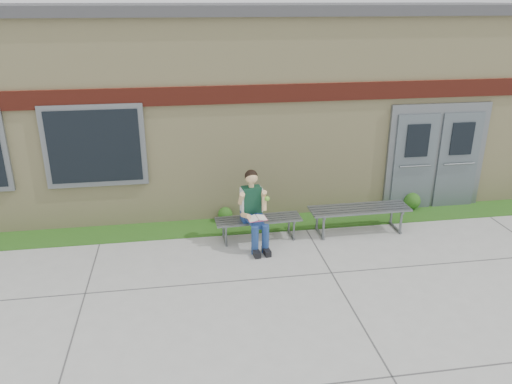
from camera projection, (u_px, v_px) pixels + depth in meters
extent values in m
plane|color=#9E9E99|center=(279.00, 294.00, 7.78)|extent=(80.00, 80.00, 0.00)
cube|color=#174D14|center=(254.00, 224.00, 10.17)|extent=(16.00, 0.80, 0.02)
cube|color=beige|center=(233.00, 97.00, 12.58)|extent=(16.00, 6.00, 4.00)
cube|color=#3F3F42|center=(232.00, 8.00, 11.82)|extent=(16.20, 6.20, 0.20)
cube|color=maroon|center=(251.00, 94.00, 9.57)|extent=(16.00, 0.06, 0.35)
cube|color=slate|center=(95.00, 146.00, 9.45)|extent=(1.90, 0.08, 1.60)
cube|color=black|center=(94.00, 147.00, 9.41)|extent=(1.70, 0.04, 1.40)
cube|color=slate|center=(436.00, 157.00, 10.68)|extent=(2.20, 0.08, 2.30)
cube|color=#525C63|center=(414.00, 163.00, 10.59)|extent=(0.92, 0.06, 2.10)
cube|color=#525C63|center=(458.00, 161.00, 10.74)|extent=(0.92, 0.06, 2.10)
cube|color=slate|center=(258.00, 219.00, 9.45)|extent=(1.64, 0.52, 0.03)
cube|color=slate|center=(225.00, 232.00, 9.44)|extent=(0.06, 0.45, 0.37)
cube|color=slate|center=(292.00, 227.00, 9.63)|extent=(0.06, 0.45, 0.37)
cube|color=slate|center=(360.00, 209.00, 9.71)|extent=(1.97, 0.57, 0.04)
cube|color=slate|center=(320.00, 224.00, 9.70)|extent=(0.05, 0.55, 0.45)
cube|color=slate|center=(396.00, 219.00, 9.93)|extent=(0.05, 0.55, 0.45)
cube|color=navy|center=(251.00, 216.00, 9.35)|extent=(0.40, 0.30, 0.17)
cube|color=#0D311D|center=(251.00, 200.00, 9.21)|extent=(0.37, 0.26, 0.50)
sphere|color=#E3B67D|center=(251.00, 178.00, 9.04)|extent=(0.25, 0.25, 0.23)
sphere|color=black|center=(251.00, 176.00, 9.06)|extent=(0.26, 0.26, 0.24)
cylinder|color=navy|center=(250.00, 221.00, 9.07)|extent=(0.21, 0.47, 0.16)
cylinder|color=navy|center=(260.00, 220.00, 9.12)|extent=(0.21, 0.47, 0.16)
cylinder|color=navy|center=(255.00, 240.00, 8.93)|extent=(0.13, 0.13, 0.54)
cylinder|color=navy|center=(265.00, 239.00, 8.98)|extent=(0.13, 0.13, 0.54)
cube|color=black|center=(256.00, 253.00, 8.94)|extent=(0.14, 0.29, 0.11)
cube|color=black|center=(267.00, 251.00, 8.99)|extent=(0.14, 0.29, 0.11)
cylinder|color=#E3B67D|center=(241.00, 199.00, 9.08)|extent=(0.12, 0.25, 0.29)
cylinder|color=#E3B67D|center=(263.00, 196.00, 9.18)|extent=(0.12, 0.25, 0.29)
cube|color=white|center=(257.00, 218.00, 8.94)|extent=(0.36, 0.28, 0.02)
cube|color=#BF476F|center=(257.00, 219.00, 8.94)|extent=(0.36, 0.29, 0.01)
sphere|color=#71CB36|center=(267.00, 199.00, 9.05)|extent=(0.09, 0.09, 0.09)
sphere|color=#174D14|center=(225.00, 214.00, 10.26)|extent=(0.30, 0.30, 0.30)
sphere|color=#174D14|center=(412.00, 201.00, 10.85)|extent=(0.37, 0.37, 0.37)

